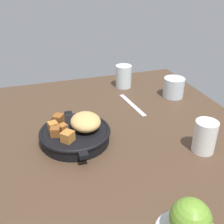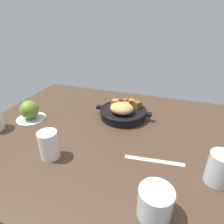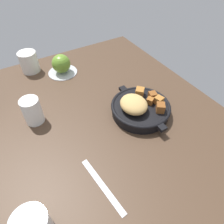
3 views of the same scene
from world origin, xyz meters
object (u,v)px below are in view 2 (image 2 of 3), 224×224
(red_apple, at_px, (29,110))
(white_creamer_pitcher, at_px, (49,145))
(water_glass_short, at_px, (155,203))
(butter_knife, at_px, (154,161))
(cast_iron_skillet, at_px, (123,111))
(water_glass_tall, at_px, (220,168))

(red_apple, relative_size, white_creamer_pitcher, 0.85)
(red_apple, distance_m, water_glass_short, 0.64)
(water_glass_short, bearing_deg, red_apple, -26.35)
(butter_knife, bearing_deg, white_creamer_pitcher, 8.72)
(cast_iron_skillet, bearing_deg, butter_knife, 124.97)
(red_apple, xyz_separation_m, water_glass_tall, (-0.73, 0.13, 0.00))
(red_apple, bearing_deg, cast_iron_skillet, -159.84)
(water_glass_short, relative_size, water_glass_tall, 0.86)
(cast_iron_skillet, distance_m, butter_knife, 0.30)
(cast_iron_skillet, xyz_separation_m, water_glass_tall, (-0.34, 0.27, 0.02))
(butter_knife, distance_m, water_glass_short, 0.19)
(white_creamer_pitcher, bearing_deg, butter_knife, -165.49)
(cast_iron_skillet, relative_size, white_creamer_pitcher, 2.69)
(butter_knife, bearing_deg, cast_iron_skillet, -60.82)
(red_apple, relative_size, butter_knife, 0.42)
(red_apple, relative_size, water_glass_tall, 0.85)
(white_creamer_pitcher, height_order, water_glass_tall, same)
(cast_iron_skillet, height_order, water_glass_short, cast_iron_skillet)
(cast_iron_skillet, xyz_separation_m, butter_knife, (-0.17, 0.24, -0.03))
(cast_iron_skillet, xyz_separation_m, water_glass_short, (-0.19, 0.42, 0.01))
(red_apple, bearing_deg, butter_knife, 169.44)
(red_apple, bearing_deg, water_glass_short, 153.65)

